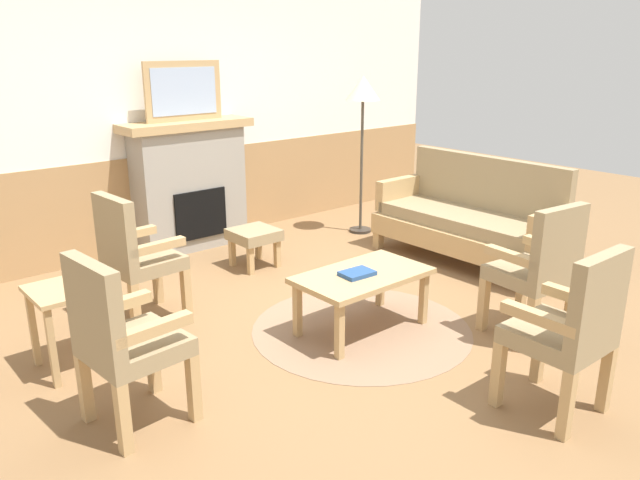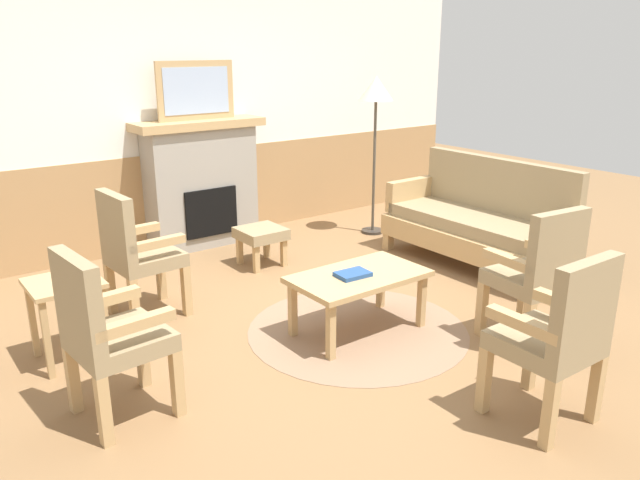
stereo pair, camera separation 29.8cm
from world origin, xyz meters
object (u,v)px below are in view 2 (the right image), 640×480
at_px(footstool, 261,236).
at_px(armchair_front_left, 539,270).
at_px(armchair_near_fireplace, 106,329).
at_px(armchair_by_window_left, 135,249).
at_px(floor_lamp_by_couch, 376,98).
at_px(side_table, 65,298).
at_px(armchair_front_center, 558,333).
at_px(fireplace, 201,182).
at_px(coffee_table, 359,281).
at_px(couch, 479,224).
at_px(book_on_table, 353,274).
at_px(framed_picture, 196,90).

height_order(footstool, armchair_front_left, armchair_front_left).
height_order(armchair_near_fireplace, armchair_by_window_left, same).
bearing_deg(floor_lamp_by_couch, armchair_near_fireplace, -152.77).
bearing_deg(side_table, armchair_front_center, -50.93).
height_order(armchair_front_center, floor_lamp_by_couch, floor_lamp_by_couch).
height_order(fireplace, coffee_table, fireplace).
xyz_separation_m(couch, side_table, (-3.59, 0.40, 0.04)).
height_order(fireplace, armchair_front_left, fireplace).
bearing_deg(book_on_table, fireplace, 87.49).
xyz_separation_m(armchair_front_left, side_table, (-2.62, 1.69, -0.10)).
xyz_separation_m(fireplace, framed_picture, (0.00, 0.00, 0.91)).
xyz_separation_m(coffee_table, armchair_by_window_left, (-1.16, 1.19, 0.15)).
height_order(armchair_near_fireplace, floor_lamp_by_couch, floor_lamp_by_couch).
bearing_deg(side_table, book_on_table, -25.66).
bearing_deg(armchair_front_center, armchair_front_left, 40.09).
distance_m(framed_picture, side_table, 2.74).
height_order(couch, armchair_front_center, same).
distance_m(coffee_table, armchair_front_left, 1.22).
relative_size(armchair_by_window_left, armchair_front_left, 1.00).
distance_m(framed_picture, armchair_front_center, 4.15).
relative_size(footstool, armchair_front_left, 0.41).
bearing_deg(armchair_front_left, floor_lamp_by_couch, 71.67).
distance_m(fireplace, armchair_by_window_left, 1.80).
distance_m(footstool, floor_lamp_by_couch, 1.93).
bearing_deg(armchair_near_fireplace, armchair_front_center, -37.92).
bearing_deg(armchair_near_fireplace, armchair_front_left, -17.91).
bearing_deg(armchair_front_left, armchair_front_center, -139.91).
distance_m(coffee_table, side_table, 1.96).
bearing_deg(couch, armchair_near_fireplace, -173.04).
distance_m(coffee_table, armchair_near_fireplace, 1.80).
relative_size(framed_picture, book_on_table, 3.46).
xyz_separation_m(book_on_table, floor_lamp_by_couch, (1.78, 1.79, 1.00)).
distance_m(book_on_table, footstool, 1.65).
bearing_deg(framed_picture, armchair_by_window_left, -132.30).
bearing_deg(side_table, armchair_near_fireplace, -90.79).
height_order(book_on_table, footstool, book_on_table).
xyz_separation_m(coffee_table, book_on_table, (-0.06, -0.01, 0.07)).
height_order(framed_picture, couch, framed_picture).
distance_m(armchair_near_fireplace, armchair_front_left, 2.77).
bearing_deg(armchair_near_fireplace, coffee_table, 0.83).
xyz_separation_m(coffee_table, floor_lamp_by_couch, (1.72, 1.78, 1.06)).
bearing_deg(armchair_by_window_left, floor_lamp_by_couch, 11.61).
height_order(framed_picture, book_on_table, framed_picture).
relative_size(framed_picture, coffee_table, 0.83).
height_order(armchair_front_left, side_table, armchair_front_left).
relative_size(fireplace, armchair_front_left, 1.33).
bearing_deg(book_on_table, floor_lamp_by_couch, 45.11).
xyz_separation_m(footstool, armchair_front_center, (-0.09, -3.12, 0.25)).
relative_size(framed_picture, footstool, 2.00).
distance_m(armchair_front_center, floor_lamp_by_couch, 3.77).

